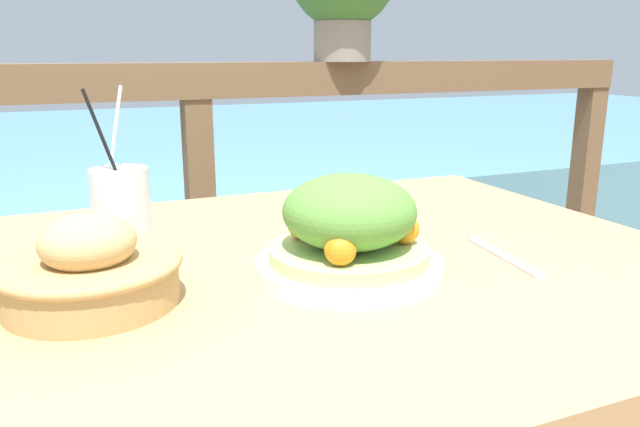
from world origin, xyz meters
The scene contains 7 objects.
patio_table centered at (0.00, 0.00, 0.67)m, with size 1.08×0.90×0.78m.
railing_fence centered at (0.00, 0.83, 0.78)m, with size 2.80×0.08×1.04m.
sea_backdrop centered at (0.00, 3.33, 0.28)m, with size 12.00×4.00×0.56m.
salad_plate centered at (0.00, -0.07, 0.84)m, with size 0.25×0.25×0.14m.
drink_glass centered at (-0.27, 0.12, 0.84)m, with size 0.08×0.08×0.24m.
bread_basket centered at (-0.32, -0.04, 0.82)m, with size 0.21×0.21×0.11m.
knife centered at (0.24, -0.10, 0.78)m, with size 0.04×0.18×0.00m.
Camera 1 is at (-0.35, -0.78, 1.07)m, focal length 35.00 mm.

